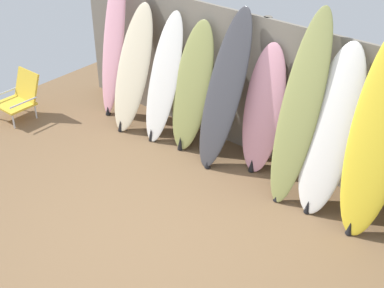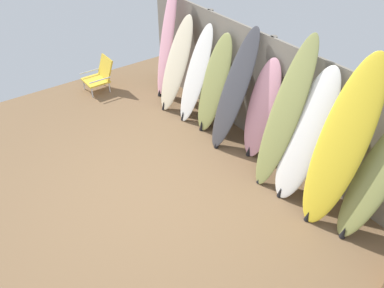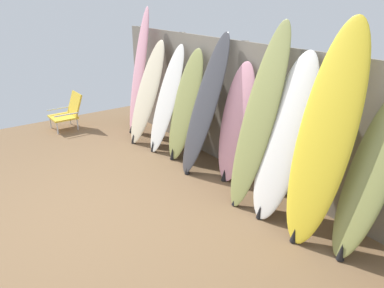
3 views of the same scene
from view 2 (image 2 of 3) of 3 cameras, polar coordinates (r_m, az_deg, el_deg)
ground at (r=5.45m, az=-5.28°, el=-6.76°), size 7.68×7.68×0.00m
fence_back at (r=5.94m, az=11.03°, el=7.65°), size 6.08×0.11×1.80m
surfboard_pink_0 at (r=7.20m, az=-3.90°, el=15.33°), size 0.50×0.56×2.18m
surfboard_cream_1 at (r=6.87m, az=-2.44°, el=11.95°), size 0.57×0.76×1.68m
surfboard_white_2 at (r=6.54m, az=0.54°, el=10.37°), size 0.50×0.71×1.65m
surfboard_olive_3 at (r=6.25m, az=3.36°, el=9.00°), size 0.56×0.61×1.65m
surfboard_charcoal_4 at (r=5.80m, az=6.40°, el=7.98°), size 0.59×0.76×1.92m
surfboard_pink_5 at (r=5.71m, az=10.52°, el=4.97°), size 0.54×0.47×1.58m
surfboard_olive_6 at (r=5.16m, az=13.86°, el=4.15°), size 0.48×0.76×2.12m
surfboard_white_7 at (r=5.07m, az=16.87°, el=1.00°), size 0.60×0.74×1.83m
surfboard_yellow_8 at (r=4.72m, az=21.70°, el=-0.34°), size 0.64×0.76×2.21m
surfboard_olive_9 at (r=4.82m, az=25.70°, el=-5.37°), size 0.49×0.63×1.62m
beach_chair at (r=7.85m, az=-13.84°, el=10.22°), size 0.50×0.55×0.65m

